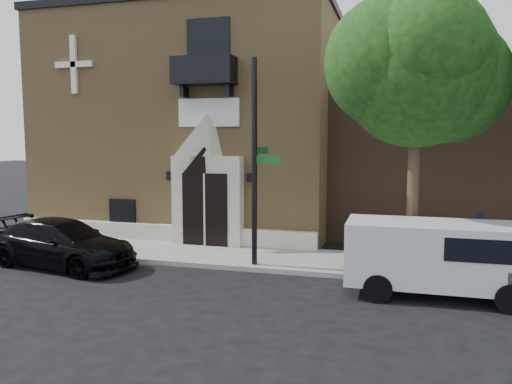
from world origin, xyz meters
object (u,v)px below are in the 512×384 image
(cargo_van, at_px, (447,256))
(dumpster, at_px, (478,255))
(pedestrian_near, at_px, (477,241))
(street_sign, at_px, (255,162))
(black_sedan, at_px, (62,243))
(fire_hydrant, at_px, (365,257))

(cargo_van, distance_m, dumpster, 1.92)
(pedestrian_near, bearing_deg, street_sign, -11.40)
(black_sedan, height_order, street_sign, street_sign)
(dumpster, xyz_separation_m, pedestrian_near, (0.07, 0.84, 0.25))
(cargo_van, relative_size, pedestrian_near, 2.70)
(black_sedan, height_order, fire_hydrant, black_sedan)
(cargo_van, bearing_deg, fire_hydrant, 146.16)
(street_sign, xyz_separation_m, fire_hydrant, (3.28, 0.08, -2.71))
(cargo_van, distance_m, pedestrian_near, 2.68)
(black_sedan, relative_size, cargo_van, 1.08)
(black_sedan, bearing_deg, dumpster, -72.86)
(fire_hydrant, bearing_deg, black_sedan, -171.23)
(dumpster, relative_size, pedestrian_near, 1.12)
(black_sedan, xyz_separation_m, cargo_van, (11.26, 0.02, 0.32))
(dumpster, bearing_deg, pedestrian_near, 81.30)
(fire_hydrant, bearing_deg, pedestrian_near, 19.03)
(fire_hydrant, bearing_deg, cargo_van, -33.64)
(street_sign, height_order, dumpster, street_sign)
(dumpster, bearing_deg, cargo_van, -124.81)
(black_sedan, distance_m, fire_hydrant, 9.27)
(cargo_van, bearing_deg, pedestrian_near, 67.18)
(black_sedan, distance_m, pedestrian_near, 12.55)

